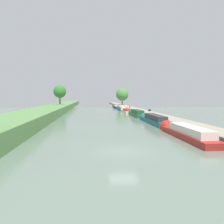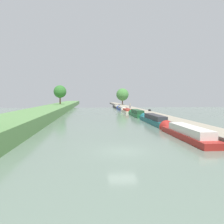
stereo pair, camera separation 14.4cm
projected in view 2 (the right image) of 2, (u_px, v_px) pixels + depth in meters
The scene contains 12 objects.
ground_plane at pixel (122, 151), 20.48m from camera, with size 160.00×160.00×0.00m, color slate.
narrowboat_red at pixel (184, 132), 27.37m from camera, with size 2.16×13.62×2.18m.
narrowboat_teal at pixel (153, 119), 41.98m from camera, with size 1.99×14.16×2.16m.
narrowboat_green at pixel (136, 113), 56.96m from camera, with size 2.02×12.33×2.19m.
narrowboat_cream at pixel (127, 111), 70.74m from camera, with size 2.12×11.67×2.02m.
narrowboat_blue at pixel (121, 108), 84.23m from camera, with size 2.17×13.99×2.06m.
narrowboat_black at pixel (116, 107), 98.90m from camera, with size 2.08×12.32×1.98m.
tree_rightbank_midnear at pixel (122, 95), 109.38m from camera, with size 5.81×5.81×7.71m.
tree_leftbank_upstream at pixel (60, 92), 83.83m from camera, with size 4.56×4.56×6.88m.
person_walking at pixel (130, 106), 78.29m from camera, with size 0.34×0.34×1.66m.
mooring_bollard_far at pixel (119, 105), 104.52m from camera, with size 0.16×0.16×0.45m.
park_bench at pixel (150, 110), 62.46m from camera, with size 0.44×1.50×0.47m.
Camera 2 is at (-2.79, -20.03, 4.81)m, focal length 37.28 mm.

